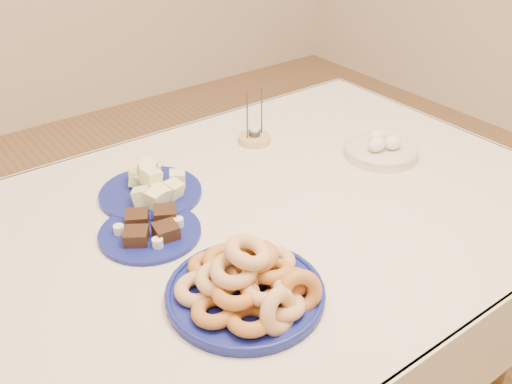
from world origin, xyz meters
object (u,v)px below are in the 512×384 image
(donut_platter, at_px, (248,284))
(melon_plate, at_px, (151,188))
(brownie_plate, at_px, (151,230))
(egg_bowl, at_px, (381,149))
(candle_holder, at_px, (255,137))
(dining_table, at_px, (244,252))

(donut_platter, height_order, melon_plate, donut_platter)
(brownie_plate, bearing_deg, egg_bowl, -4.25)
(donut_platter, distance_m, candle_holder, 0.70)
(egg_bowl, bearing_deg, brownie_plate, 175.75)
(melon_plate, bearing_deg, brownie_plate, -118.68)
(melon_plate, bearing_deg, dining_table, -60.33)
(brownie_plate, height_order, candle_holder, candle_holder)
(dining_table, bearing_deg, donut_platter, -124.03)
(donut_platter, height_order, candle_holder, candle_holder)
(melon_plate, distance_m, egg_bowl, 0.67)
(donut_platter, relative_size, melon_plate, 1.14)
(melon_plate, height_order, candle_holder, candle_holder)
(dining_table, xyz_separation_m, donut_platter, (-0.16, -0.24, 0.14))
(dining_table, bearing_deg, melon_plate, 119.67)
(donut_platter, xyz_separation_m, brownie_plate, (-0.05, 0.31, -0.02))
(dining_table, height_order, egg_bowl, egg_bowl)
(melon_plate, bearing_deg, egg_bowl, -18.05)
(candle_holder, xyz_separation_m, egg_bowl, (0.24, -0.29, 0.01))
(candle_holder, bearing_deg, melon_plate, -167.93)
(donut_platter, bearing_deg, dining_table, 55.97)
(donut_platter, distance_m, egg_bowl, 0.71)
(egg_bowl, bearing_deg, candle_holder, 129.50)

